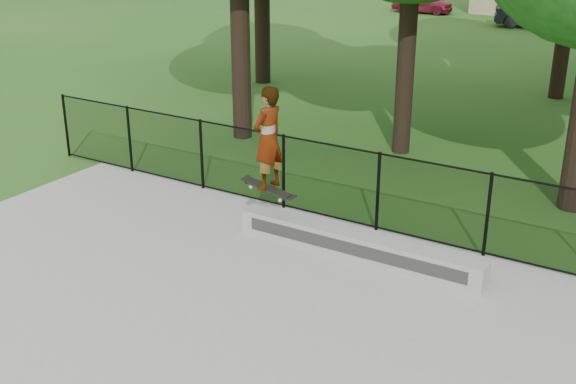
% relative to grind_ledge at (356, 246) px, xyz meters
% --- Properties ---
extents(grind_ledge, '(4.42, 0.40, 0.44)m').
position_rel_grind_ledge_xyz_m(grind_ledge, '(0.00, 0.00, 0.00)').
color(grind_ledge, '#9B9A96').
rests_on(grind_ledge, concrete_slab).
extents(car_a, '(3.36, 1.40, 1.14)m').
position_rel_grind_ledge_xyz_m(car_a, '(-10.53, 29.32, 0.29)').
color(car_a, maroon).
rests_on(car_a, ground).
extents(car_b, '(3.88, 2.39, 1.32)m').
position_rel_grind_ledge_xyz_m(car_b, '(-3.77, 27.26, 0.38)').
color(car_b, black).
rests_on(car_b, ground).
extents(skater_airborne, '(0.83, 0.70, 1.94)m').
position_rel_grind_ledge_xyz_m(skater_airborne, '(-1.61, -0.22, 1.65)').
color(skater_airborne, black).
rests_on(skater_airborne, ground).
extents(chainlink_fence, '(16.06, 0.06, 1.50)m').
position_rel_grind_ledge_xyz_m(chainlink_fence, '(-0.19, 1.20, 0.53)').
color(chainlink_fence, black).
rests_on(chainlink_fence, concrete_slab).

